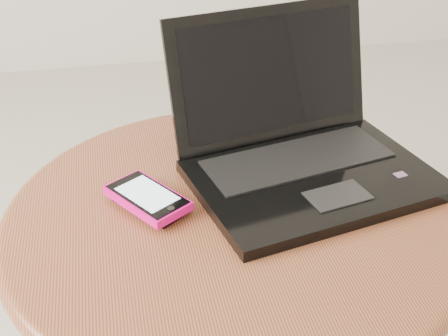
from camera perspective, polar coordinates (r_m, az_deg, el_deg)
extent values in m
cylinder|color=#622B16|center=(1.07, 0.66, -15.55)|extent=(0.11, 0.11, 0.47)
cylinder|color=brown|center=(0.90, 0.75, -4.55)|extent=(0.65, 0.65, 0.03)
torus|color=brown|center=(0.90, 0.75, -4.55)|extent=(0.68, 0.68, 0.03)
cube|color=black|center=(0.95, 8.44, -1.06)|extent=(0.41, 0.32, 0.02)
cube|color=black|center=(0.98, 6.97, 0.90)|extent=(0.32, 0.17, 0.00)
cube|color=black|center=(0.90, 10.64, -2.56)|extent=(0.10, 0.07, 0.00)
cube|color=red|center=(0.97, 16.26, -0.60)|extent=(0.02, 0.02, 0.00)
cube|color=black|center=(1.01, 4.39, 8.78)|extent=(0.36, 0.14, 0.22)
cube|color=black|center=(1.01, 4.51, 8.76)|extent=(0.32, 0.12, 0.18)
cube|color=black|center=(0.90, -6.89, -3.31)|extent=(0.11, 0.12, 0.01)
cube|color=#B3005D|center=(0.93, -9.02, -1.90)|extent=(0.05, 0.04, 0.00)
cube|color=#FA0A8A|center=(0.89, -7.21, -2.82)|extent=(0.13, 0.14, 0.01)
cube|color=black|center=(0.89, -7.24, -2.44)|extent=(0.12, 0.13, 0.00)
cube|color=silver|center=(0.89, -7.24, -2.39)|extent=(0.09, 0.10, 0.00)
cylinder|color=black|center=(0.85, -5.02, -3.79)|extent=(0.01, 0.01, 0.00)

